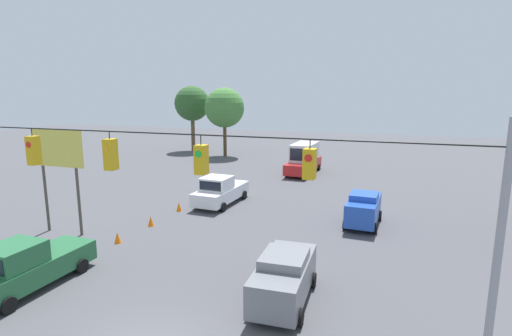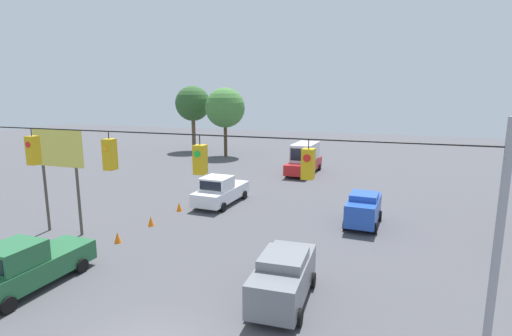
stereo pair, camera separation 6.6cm
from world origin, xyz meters
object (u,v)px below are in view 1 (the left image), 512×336
sedan_blue_oncoming_far (364,209)px  traffic_cone_fifth (195,197)px  box_truck_red_withflow_deep (304,159)px  sedan_grey_crossing_near (284,277)px  traffic_cone_nearest (80,260)px  traffic_cone_third (151,221)px  overhead_signal_span (153,198)px  roadside_billboard (58,158)px  traffic_cone_farthest (215,187)px  pickup_truck_green_parked_shoulder (26,267)px  tree_horizon_right (192,104)px  tree_horizon_left (224,108)px  pickup_truck_white_withflow_far (220,191)px  traffic_cone_fourth (179,207)px  traffic_cone_second (118,238)px

sedan_blue_oncoming_far → traffic_cone_fifth: 12.47m
box_truck_red_withflow_deep → sedan_grey_crossing_near: size_ratio=1.48×
sedan_blue_oncoming_far → traffic_cone_nearest: sedan_blue_oncoming_far is taller
traffic_cone_fifth → traffic_cone_third: bearing=91.1°
overhead_signal_span → roadside_billboard: overhead_signal_span is taller
overhead_signal_span → traffic_cone_farthest: size_ratio=31.34×
box_truck_red_withflow_deep → pickup_truck_green_parked_shoulder: box_truck_red_withflow_deep is taller
traffic_cone_fifth → tree_horizon_right: 26.78m
traffic_cone_third → traffic_cone_fifth: same height
traffic_cone_farthest → tree_horizon_left: (6.33, -16.81, 5.75)m
sedan_blue_oncoming_far → pickup_truck_white_withflow_far: pickup_truck_white_withflow_far is taller
tree_horizon_right → roadside_billboard: bearing=104.7°
box_truck_red_withflow_deep → sedan_blue_oncoming_far: bearing=115.5°
tree_horizon_left → tree_horizon_right: tree_horizon_right is taller
box_truck_red_withflow_deep → tree_horizon_left: tree_horizon_left is taller
overhead_signal_span → traffic_cone_fourth: overhead_signal_span is taller
pickup_truck_white_withflow_far → pickup_truck_green_parked_shoulder: bearing=80.6°
traffic_cone_second → traffic_cone_farthest: bearing=-90.5°
traffic_cone_nearest → traffic_cone_fifth: size_ratio=1.00×
roadside_billboard → tree_horizon_right: (8.29, -31.61, 2.02)m
traffic_cone_fourth → traffic_cone_second: bearing=88.2°
overhead_signal_span → traffic_cone_second: overhead_signal_span is taller
pickup_truck_green_parked_shoulder → traffic_cone_third: bearing=-92.2°
overhead_signal_span → pickup_truck_green_parked_shoulder: (7.03, -1.13, -3.84)m
pickup_truck_white_withflow_far → traffic_cone_nearest: pickup_truck_white_withflow_far is taller
traffic_cone_fourth → traffic_cone_farthest: size_ratio=1.00×
traffic_cone_second → roadside_billboard: (3.93, -0.34, 4.09)m
traffic_cone_second → traffic_cone_third: bearing=-92.4°
overhead_signal_span → pickup_truck_white_withflow_far: size_ratio=3.44×
overhead_signal_span → traffic_cone_third: bearing=-55.1°
sedan_grey_crossing_near → tree_horizon_right: bearing=-57.4°
roadside_billboard → tree_horizon_right: bearing=-75.3°
overhead_signal_span → roadside_billboard: bearing=-32.9°
traffic_cone_farthest → tree_horizon_left: size_ratio=0.07×
box_truck_red_withflow_deep → sedan_grey_crossing_near: (-4.61, 24.76, -0.45)m
box_truck_red_withflow_deep → tree_horizon_right: tree_horizon_right is taller
traffic_cone_nearest → traffic_cone_third: (0.08, -5.98, 0.00)m
tree_horizon_left → traffic_cone_third: bearing=103.7°
traffic_cone_fifth → sedan_grey_crossing_near: bearing=130.4°
traffic_cone_nearest → traffic_cone_fifth: 11.93m
roadside_billboard → traffic_cone_third: bearing=-147.1°
traffic_cone_nearest → tree_horizon_left: tree_horizon_left is taller
overhead_signal_span → sedan_grey_crossing_near: overhead_signal_span is taller
box_truck_red_withflow_deep → traffic_cone_second: size_ratio=11.14×
pickup_truck_green_parked_shoulder → traffic_cone_fourth: pickup_truck_green_parked_shoulder is taller
sedan_blue_oncoming_far → box_truck_red_withflow_deep: bearing=-64.5°
box_truck_red_withflow_deep → traffic_cone_fourth: bearing=71.1°
pickup_truck_white_withflow_far → tree_horizon_right: bearing=-58.2°
sedan_grey_crossing_near → tree_horizon_left: tree_horizon_left is taller
box_truck_red_withflow_deep → tree_horizon_left: size_ratio=0.79×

